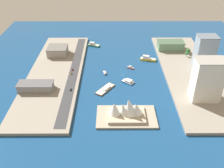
% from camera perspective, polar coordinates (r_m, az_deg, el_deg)
% --- Properties ---
extents(ground_plane, '(440.00, 440.00, 0.00)m').
position_cam_1_polar(ground_plane, '(341.50, 2.42, 2.46)').
color(ground_plane, navy).
extents(quay_west, '(70.00, 240.00, 3.39)m').
position_cam_1_polar(quay_west, '(356.75, 17.29, 2.61)').
color(quay_west, gray).
rests_on(quay_west, ground_plane).
extents(quay_east, '(70.00, 240.00, 3.39)m').
position_cam_1_polar(quay_east, '(348.67, -12.79, 2.61)').
color(quay_east, gray).
rests_on(quay_east, ground_plane).
extents(peninsula_point, '(62.98, 36.81, 2.00)m').
position_cam_1_polar(peninsula_point, '(265.10, 3.31, -7.49)').
color(peninsula_point, '#A89E89').
rests_on(peninsula_point, ground_plane).
extents(road_strip, '(12.08, 228.00, 0.15)m').
position_cam_1_polar(road_strip, '(343.20, -8.73, 2.91)').
color(road_strip, '#38383D').
rests_on(road_strip, quay_east).
extents(ferry_green_doubledeck, '(21.18, 14.08, 6.17)m').
position_cam_1_polar(ferry_green_doubledeck, '(423.42, -4.26, 8.97)').
color(ferry_green_doubledeck, '#2D8C4C').
rests_on(ferry_green_doubledeck, ground_plane).
extents(catamaran_blue, '(17.87, 16.56, 4.05)m').
position_cam_1_polar(catamaran_blue, '(321.02, 3.73, 0.59)').
color(catamaran_blue, blue).
rests_on(catamaran_blue, ground_plane).
extents(patrol_launch_navy, '(6.13, 11.17, 3.00)m').
position_cam_1_polar(patrol_launch_navy, '(340.75, -1.64, 2.60)').
color(patrol_launch_navy, '#1E284C').
rests_on(patrol_launch_navy, ground_plane).
extents(ferry_yellow_fast, '(25.38, 12.35, 7.27)m').
position_cam_1_polar(ferry_yellow_fast, '(378.59, 8.17, 5.79)').
color(ferry_yellow_fast, yellow).
rests_on(ferry_yellow_fast, ground_plane).
extents(barge_flat_brown, '(24.64, 29.42, 3.12)m').
position_cam_1_polar(barge_flat_brown, '(306.66, -1.53, -1.14)').
color(barge_flat_brown, brown).
rests_on(barge_flat_brown, ground_plane).
extents(tugboat_red, '(10.32, 7.54, 3.69)m').
position_cam_1_polar(tugboat_red, '(353.69, 4.31, 3.78)').
color(tugboat_red, red).
rests_on(tugboat_red, ground_plane).
extents(warehouse_low_gray, '(42.53, 18.15, 9.33)m').
position_cam_1_polar(warehouse_low_gray, '(312.59, -17.13, -0.52)').
color(warehouse_low_gray, gray).
rests_on(warehouse_low_gray, quay_east).
extents(hotel_broad_white, '(32.12, 21.89, 49.51)m').
position_cam_1_polar(hotel_broad_white, '(292.54, 21.01, 0.90)').
color(hotel_broad_white, silver).
rests_on(hotel_broad_white, quay_west).
extents(carpark_squat_concrete, '(29.82, 28.23, 12.53)m').
position_cam_1_polar(carpark_squat_concrete, '(392.15, -12.37, 7.49)').
color(carpark_squat_concrete, gray).
rests_on(carpark_squat_concrete, quay_east).
extents(tower_tall_glass, '(26.45, 20.44, 46.53)m').
position_cam_1_polar(tower_tall_glass, '(361.40, 20.54, 6.87)').
color(tower_tall_glass, '#8C9EB2').
rests_on(tower_tall_glass, quay_west).
extents(terminal_long_green, '(41.58, 23.14, 12.72)m').
position_cam_1_polar(terminal_long_green, '(412.62, 13.28, 8.68)').
color(terminal_long_green, slate).
rests_on(terminal_long_green, quay_west).
extents(pickup_red, '(2.00, 4.87, 1.71)m').
position_cam_1_polar(pickup_red, '(346.07, -9.10, 3.31)').
color(pickup_red, black).
rests_on(pickup_red, road_strip).
extents(taxi_yellow_cab, '(2.01, 4.38, 1.55)m').
position_cam_1_polar(taxi_yellow_cab, '(337.02, -9.39, 2.41)').
color(taxi_yellow_cab, black).
rests_on(taxi_yellow_cab, road_strip).
extents(suv_black, '(1.91, 4.92, 1.49)m').
position_cam_1_polar(suv_black, '(304.00, -9.48, -1.26)').
color(suv_black, black).
rests_on(suv_black, road_strip).
extents(traffic_light_waterfront, '(0.36, 0.36, 6.50)m').
position_cam_1_polar(traffic_light_waterfront, '(366.62, -7.03, 5.85)').
color(traffic_light_waterfront, black).
rests_on(traffic_light_waterfront, quay_east).
extents(opera_landmark, '(39.04, 27.79, 22.62)m').
position_cam_1_polar(opera_landmark, '(259.24, 3.34, -5.93)').
color(opera_landmark, '#BCAD93').
rests_on(opera_landmark, peninsula_point).
extents(park_tree_cluster, '(9.23, 13.46, 9.34)m').
position_cam_1_polar(park_tree_cluster, '(398.87, 17.01, 7.16)').
color(park_tree_cluster, brown).
rests_on(park_tree_cluster, quay_west).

